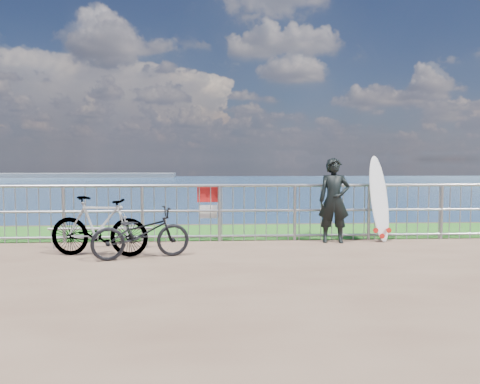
{
  "coord_description": "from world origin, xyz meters",
  "views": [
    {
      "loc": [
        -0.62,
        -7.56,
        1.61
      ],
      "look_at": [
        -0.11,
        1.2,
        1.0
      ],
      "focal_mm": 35.0,
      "sensor_mm": 36.0,
      "label": 1
    }
  ],
  "objects": [
    {
      "name": "bike_rack",
      "position": [
        -2.66,
        0.97,
        0.32
      ],
      "size": [
        1.86,
        0.05,
        0.39
      ],
      "color": "gray",
      "rests_on": "ground"
    },
    {
      "name": "bicycle_far",
      "position": [
        -2.52,
        0.28,
        0.5
      ],
      "size": [
        1.73,
        0.74,
        1.0
      ],
      "primitive_type": "imported",
      "rotation": [
        0.0,
        0.0,
        1.41
      ],
      "color": "black",
      "rests_on": "ground"
    },
    {
      "name": "grass_strip",
      "position": [
        0.0,
        2.7,
        0.01
      ],
      "size": [
        120.0,
        120.0,
        0.0
      ],
      "primitive_type": "plane",
      "color": "#22681C",
      "rests_on": "ground"
    },
    {
      "name": "surfboard",
      "position": [
        2.65,
        1.44,
        0.78
      ],
      "size": [
        0.56,
        0.54,
        1.7
      ],
      "color": "white",
      "rests_on": "ground"
    },
    {
      "name": "surfer",
      "position": [
        1.72,
        1.32,
        0.82
      ],
      "size": [
        0.64,
        0.46,
        1.64
      ],
      "primitive_type": "imported",
      "rotation": [
        0.0,
        0.0,
        -0.11
      ],
      "color": "black",
      "rests_on": "ground"
    },
    {
      "name": "bicycle_near",
      "position": [
        -1.8,
        0.06,
        0.42
      ],
      "size": [
        1.68,
        1.02,
        0.83
      ],
      "primitive_type": "imported",
      "rotation": [
        0.0,
        0.0,
        1.89
      ],
      "color": "black",
      "rests_on": "ground"
    },
    {
      "name": "seascape",
      "position": [
        -43.75,
        147.49,
        -4.03
      ],
      "size": [
        260.0,
        260.0,
        5.0
      ],
      "color": "brown",
      "rests_on": "ground"
    },
    {
      "name": "railing",
      "position": [
        0.01,
        1.6,
        0.58
      ],
      "size": [
        10.06,
        0.1,
        1.13
      ],
      "color": "gray",
      "rests_on": "ground"
    }
  ]
}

